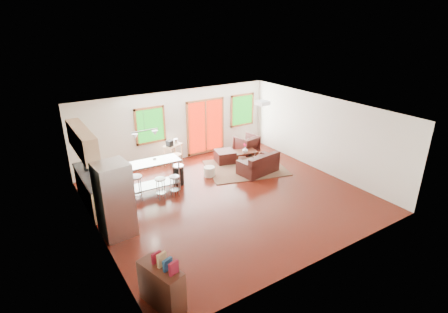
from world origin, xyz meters
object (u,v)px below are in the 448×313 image
coffee_table (244,152)px  refrigerator (115,200)px  kitchen_cart (173,148)px  ottoman (225,157)px  rug (245,168)px  armchair (246,144)px  island (153,171)px  loveseat (259,165)px

coffee_table → refrigerator: bearing=-158.2°
kitchen_cart → ottoman: bearing=-24.3°
rug → kitchen_cart: kitchen_cart is taller
armchair → kitchen_cart: bearing=-19.3°
island → kitchen_cart: bearing=49.1°
armchair → kitchen_cart: 2.96m
kitchen_cart → refrigerator: bearing=-133.1°
ottoman → island: 3.22m
refrigerator → island: 2.25m
coffee_table → island: (-3.79, -0.58, 0.39)m
armchair → rug: bearing=42.5°
kitchen_cart → island: bearing=-130.9°
coffee_table → armchair: bearing=48.2°
rug → loveseat: loveseat is taller
kitchen_cart → coffee_table: bearing=-22.5°
rug → armchair: size_ratio=3.34×
loveseat → refrigerator: size_ratio=0.76×
loveseat → kitchen_cart: size_ratio=1.46×
loveseat → armchair: bearing=59.3°
armchair → ottoman: (-1.20, -0.32, -0.18)m
island → coffee_table: bearing=8.7°
coffee_table → refrigerator: refrigerator is taller
armchair → refrigerator: 6.48m
loveseat → island: (-3.54, 0.61, 0.41)m
loveseat → coffee_table: size_ratio=1.46×
ottoman → kitchen_cart: (-1.71, 0.77, 0.45)m
armchair → kitchen_cart: size_ratio=0.81×
coffee_table → ottoman: size_ratio=1.47×
island → loveseat: bearing=-9.8°
rug → refrigerator: refrigerator is taller
armchair → ottoman: 1.25m
kitchen_cart → loveseat: bearing=-45.4°
loveseat → island: 3.61m
coffee_table → rug: bearing=-122.4°
loveseat → armchair: (0.74, 1.74, 0.11)m
coffee_table → kitchen_cart: size_ratio=1.00×
island → ottoman: bearing=14.7°
ottoman → kitchen_cart: kitchen_cart is taller
kitchen_cart → armchair: bearing=-8.9°
armchair → island: (-4.28, -1.13, 0.30)m
refrigerator → armchair: bearing=19.8°
loveseat → ottoman: size_ratio=2.15×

